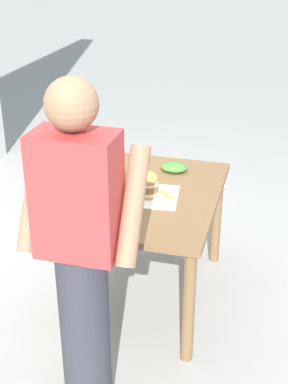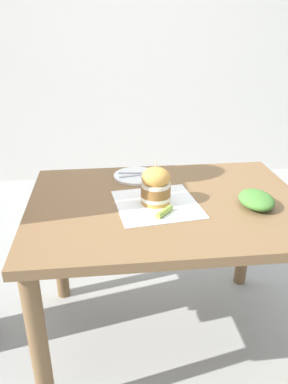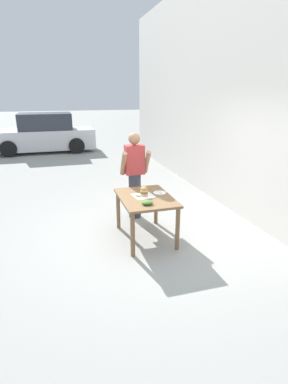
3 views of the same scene
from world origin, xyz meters
name	(u,v)px [view 1 (image 1 of 3)]	position (x,y,z in m)	size (l,w,h in m)	color
ground_plane	(148,293)	(0.00, 0.00, 0.00)	(80.00, 80.00, 0.00)	#9E9E99
patio_table	(148,210)	(0.00, 0.00, 0.64)	(0.85, 1.18, 0.76)	brown
serving_paper	(150,196)	(-0.02, 0.05, 0.76)	(0.33, 0.33, 0.00)	white
sandwich	(148,184)	(-0.01, 0.05, 0.84)	(0.13, 0.13, 0.19)	gold
pickle_spear	(166,195)	(-0.12, 0.03, 0.77)	(0.02, 0.02, 0.09)	#8EA83D
side_plate_with_forks	(98,194)	(0.29, 0.11, 0.76)	(0.22, 0.22, 0.02)	white
side_salad	(174,167)	(-0.08, -0.36, 0.79)	(0.18, 0.14, 0.06)	#477F33
diner_across_table	(81,254)	(0.06, 0.95, 0.88)	(0.55, 0.35, 1.69)	#33333D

